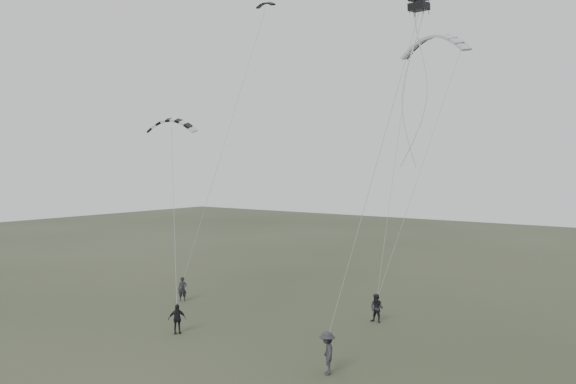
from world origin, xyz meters
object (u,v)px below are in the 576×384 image
Objects in this scene: flyer_far at (327,353)px; flyer_center at (177,319)px; kite_dark_small at (265,3)px; flyer_left at (182,289)px; kite_box at (419,2)px; flyer_right at (377,308)px; kite_pale_large at (434,36)px; kite_striped at (171,120)px.

flyer_center is at bearing -127.71° from flyer_far.
flyer_center is 1.07× the size of kite_dark_small.
kite_box is (17.03, -1.64, 15.40)m from flyer_left.
flyer_left reaches higher than flyer_center.
kite_dark_small is at bearing 155.99° from kite_box.
flyer_right is 17.49m from kite_pale_large.
flyer_far is at bearing -42.58° from kite_dark_small.
kite_striped reaches higher than flyer_far.
kite_striped reaches higher than flyer_left.
kite_dark_small is at bearing -161.08° from kite_pale_large.
kite_dark_small is (-12.69, 11.88, 19.64)m from flyer_far.
flyer_left is at bearing 80.14° from flyer_center.
flyer_left is 23.09m from kite_pale_large.
flyer_far is (1.96, -8.43, 0.10)m from flyer_right.
flyer_far is at bearing -56.02° from flyer_center.
flyer_right is 1.11× the size of kite_dark_small.
flyer_left is at bearing -146.58° from flyer_far.
kite_striped is (0.32, -1.14, 11.02)m from flyer_left.
flyer_right is 22.73m from kite_dark_small.
flyer_far is at bearing -48.99° from kite_striped.
kite_dark_small is (2.00, 6.35, 19.76)m from flyer_left.
kite_dark_small is 11.63m from kite_striped.
flyer_right reaches higher than flyer_center.
kite_box reaches higher than flyer_right.
kite_box reaches higher than kite_striped.
kite_striped is (-13.21, -10.19, -5.35)m from kite_pale_large.
kite_striped is at bearing -136.63° from kite_pale_large.
kite_striped is 17.28m from kite_box.
flyer_right is at bearing -23.68° from flyer_left.
kite_box reaches higher than flyer_far.
flyer_far is 15.94m from kite_box.
flyer_left is at bearing 73.86° from kite_striped.
flyer_left is at bearing -168.05° from flyer_right.
kite_dark_small is (-10.74, 3.45, 19.74)m from flyer_right.
flyer_right is 8.66m from flyer_far.
flyer_right reaches higher than flyer_left.
kite_dark_small is at bearing 50.84° from flyer_center.
kite_pale_large is at bearing 5.65° from kite_striped.
flyer_left is at bearing -140.51° from kite_pale_large.
kite_dark_small reaches higher than flyer_right.
flyer_center is at bearing -159.18° from kite_box.
flyer_left is 7.33m from flyer_center.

